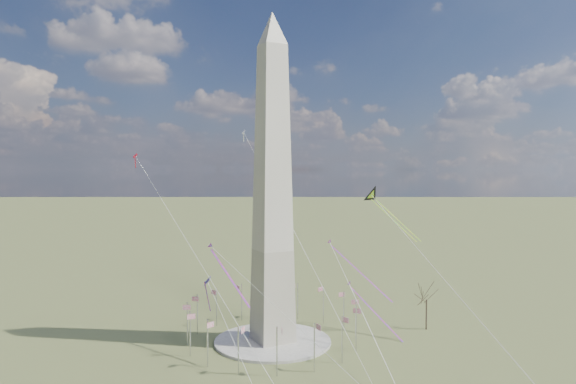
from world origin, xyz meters
name	(u,v)px	position (x,y,z in m)	size (l,w,h in m)	color
ground	(273,342)	(0.00, 0.00, 0.00)	(2000.00, 2000.00, 0.00)	#5C6331
plaza	(273,341)	(0.00, 0.00, 0.40)	(36.00, 36.00, 0.80)	beige
washington_monument	(272,187)	(0.00, 0.00, 47.95)	(15.56, 15.56, 100.00)	beige
flagpole_ring	(273,319)	(0.00, 0.00, 7.27)	(54.40, 54.40, 13.00)	silver
tree_near	(427,297)	(51.34, -11.23, 10.77)	(8.63, 8.63, 15.10)	#4D392F
kite_delta_black	(374,198)	(40.14, 3.06, 43.59)	(10.94, 21.77, 17.74)	black
kite_diamond_purple	(207,285)	(-21.22, -1.37, 20.48)	(2.66, 3.61, 10.54)	navy
kite_streamer_left	(349,262)	(22.43, -8.55, 24.73)	(9.61, 23.20, 16.61)	red
kite_streamer_mid	(223,266)	(-16.62, -1.68, 25.38)	(5.44, 21.98, 15.21)	red
kite_streamer_right	(367,303)	(32.54, -3.70, 9.26)	(7.37, 22.84, 16.00)	red
kite_small_red	(135,157)	(-34.51, 34.41, 57.53)	(1.26, 2.08, 4.99)	red
kite_small_white	(243,133)	(8.18, 44.21, 67.48)	(1.37, 2.11, 4.61)	white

